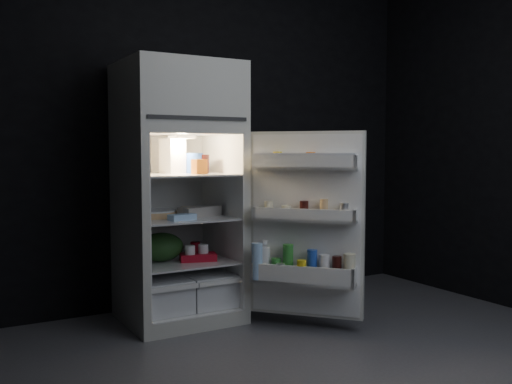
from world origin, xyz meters
TOP-DOWN VIEW (x-y plane):
  - floor at (0.00, 0.00)m, footprint 4.00×3.40m
  - wall_back at (0.00, 1.70)m, footprint 4.00×0.00m
  - refrigerator at (-0.27, 1.32)m, footprint 0.76×0.71m
  - fridge_door at (0.35, 0.67)m, footprint 0.62×0.66m
  - milk_jug at (-0.29, 1.35)m, footprint 0.17×0.17m
  - mayo_jar at (-0.15, 1.29)m, footprint 0.13×0.13m
  - jam_jar at (-0.10, 1.29)m, footprint 0.14×0.14m
  - amber_bottle at (-0.55, 1.38)m, footprint 0.11×0.11m
  - small_carton at (-0.20, 1.12)m, footprint 0.10×0.08m
  - egg_carton at (-0.15, 1.22)m, footprint 0.33×0.21m
  - pie at (-0.43, 1.36)m, footprint 0.40×0.40m
  - flat_package at (-0.33, 1.10)m, footprint 0.19×0.11m
  - wrapped_pkg at (-0.12, 1.45)m, footprint 0.12×0.10m
  - produce_bag at (-0.41, 1.30)m, footprint 0.33×0.29m
  - yogurt_tray at (-0.18, 1.18)m, footprint 0.27×0.20m
  - small_can_red at (-0.10, 1.42)m, footprint 0.07×0.07m
  - small_can_silver at (-0.07, 1.44)m, footprint 0.07×0.07m

SIDE VIEW (x-z plane):
  - floor at x=0.00m, z-range 0.00..0.00m
  - yogurt_tray at x=-0.18m, z-range 0.43..0.48m
  - small_can_red at x=-0.10m, z-range 0.43..0.52m
  - small_can_silver at x=-0.07m, z-range 0.43..0.52m
  - produce_bag at x=-0.41m, z-range 0.43..0.62m
  - fridge_door at x=0.35m, z-range 0.07..1.29m
  - pie at x=-0.43m, z-range 0.73..0.77m
  - flat_package at x=-0.33m, z-range 0.73..0.77m
  - wrapped_pkg at x=-0.12m, z-range 0.73..0.78m
  - egg_carton at x=-0.15m, z-range 0.73..0.80m
  - refrigerator at x=-0.27m, z-range 0.07..1.85m
  - small_carton at x=-0.20m, z-range 1.03..1.13m
  - jam_jar at x=-0.10m, z-range 1.03..1.16m
  - mayo_jar at x=-0.15m, z-range 1.03..1.17m
  - amber_bottle at x=-0.55m, z-range 1.03..1.25m
  - milk_jug at x=-0.29m, z-range 1.03..1.27m
  - wall_back at x=0.00m, z-range 0.00..2.70m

